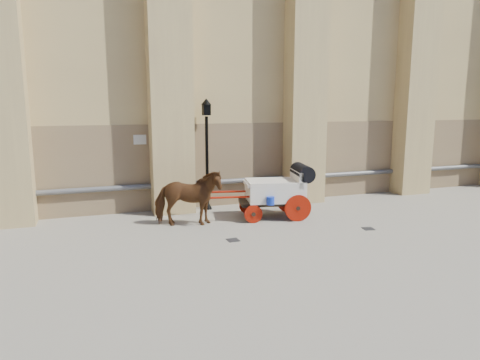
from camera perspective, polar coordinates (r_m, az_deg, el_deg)
name	(u,v)px	position (r m, az deg, el deg)	size (l,w,h in m)	color
ground	(233,239)	(11.90, -0.87, -7.90)	(90.00, 90.00, 0.00)	gray
horse	(188,198)	(13.06, -6.96, -2.43)	(0.93, 2.04, 1.73)	brown
carriage	(279,189)	(14.01, 5.22, -1.22)	(4.12, 1.83, 1.75)	black
street_lamp	(207,151)	(14.93, -4.44, 3.88)	(0.36, 0.36, 3.87)	black
drain_grate_near	(233,240)	(11.82, -0.94, -8.00)	(0.32, 0.32, 0.01)	black
drain_grate_far	(368,229)	(13.42, 16.73, -6.22)	(0.32, 0.32, 0.01)	black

